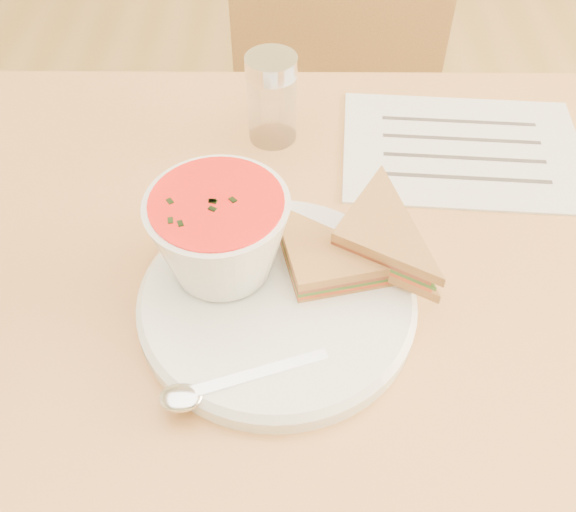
# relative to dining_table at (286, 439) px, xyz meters

# --- Properties ---
(dining_table) EXTENTS (1.00, 0.70, 0.75)m
(dining_table) POSITION_rel_dining_table_xyz_m (0.00, 0.00, 0.00)
(dining_table) COLOR #9F5E31
(dining_table) RESTS_ON floor
(chair_far) EXTENTS (0.39, 0.39, 0.87)m
(chair_far) POSITION_rel_dining_table_xyz_m (0.09, 0.47, 0.06)
(chair_far) COLOR brown
(chair_far) RESTS_ON floor
(plate) EXTENTS (0.27, 0.27, 0.02)m
(plate) POSITION_rel_dining_table_xyz_m (-0.01, -0.05, 0.38)
(plate) COLOR white
(plate) RESTS_ON dining_table
(soup_bowl) EXTENTS (0.14, 0.14, 0.09)m
(soup_bowl) POSITION_rel_dining_table_xyz_m (-0.06, -0.01, 0.44)
(soup_bowl) COLOR white
(soup_bowl) RESTS_ON plate
(sandwich_half_a) EXTENTS (0.13, 0.13, 0.03)m
(sandwich_half_a) POSITION_rel_dining_table_xyz_m (0.01, -0.06, 0.41)
(sandwich_half_a) COLOR #BB8C42
(sandwich_half_a) RESTS_ON plate
(sandwich_half_b) EXTENTS (0.15, 0.15, 0.03)m
(sandwich_half_b) POSITION_rel_dining_table_xyz_m (0.04, -0.01, 0.42)
(sandwich_half_b) COLOR #BB8C42
(sandwich_half_b) RESTS_ON plate
(spoon) EXTENTS (0.18, 0.09, 0.01)m
(spoon) POSITION_rel_dining_table_xyz_m (-0.03, -0.14, 0.40)
(spoon) COLOR silver
(spoon) RESTS_ON plate
(paper_menu) EXTENTS (0.29, 0.22, 0.00)m
(paper_menu) POSITION_rel_dining_table_xyz_m (0.21, 0.19, 0.38)
(paper_menu) COLOR white
(paper_menu) RESTS_ON dining_table
(condiment_shaker) EXTENTS (0.08, 0.08, 0.11)m
(condiment_shaker) POSITION_rel_dining_table_xyz_m (-0.02, 0.21, 0.43)
(condiment_shaker) COLOR silver
(condiment_shaker) RESTS_ON dining_table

